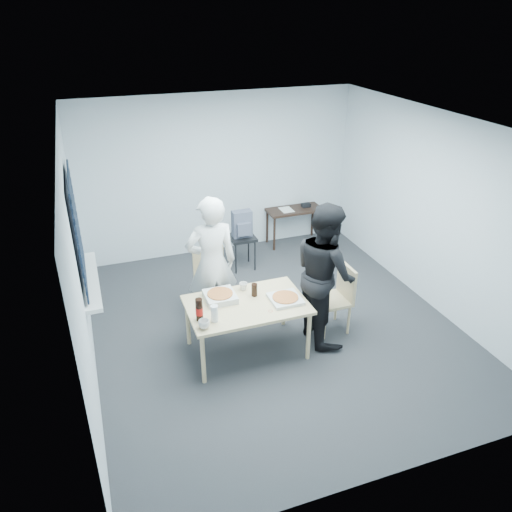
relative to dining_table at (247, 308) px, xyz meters
name	(u,v)px	position (x,y,z in m)	size (l,w,h in m)	color
room	(80,237)	(-1.70, 0.77, 0.83)	(5.00, 5.00, 5.00)	#2D2D31
dining_table	(247,308)	(0.00, 0.00, 0.00)	(1.38, 0.87, 0.67)	tan
chair_far	(211,275)	(-0.15, 1.08, -0.10)	(0.42, 0.42, 0.89)	tan
chair_right	(338,293)	(1.24, 0.07, -0.10)	(0.42, 0.42, 0.89)	tan
person_white	(212,264)	(-0.22, 0.69, 0.27)	(0.65, 0.42, 1.77)	silver
person_black	(325,273)	(0.99, 0.01, 0.27)	(0.86, 0.47, 1.77)	black
side_table	(294,213)	(1.76, 2.65, -0.06)	(0.95, 0.42, 0.63)	#301E17
stool	(242,243)	(0.62, 2.06, -0.18)	(0.39, 0.39, 0.55)	black
backpack	(242,224)	(0.62, 2.05, 0.14)	(0.30, 0.22, 0.42)	#565965
pizza_box_a	(220,296)	(-0.26, 0.19, 0.10)	(0.35, 0.35, 0.09)	silver
pizza_box_b	(285,299)	(0.45, -0.08, 0.08)	(0.36, 0.36, 0.05)	silver
mug_a	(204,324)	(-0.58, -0.31, 0.11)	(0.12, 0.12, 0.10)	silver
mug_b	(243,286)	(0.06, 0.31, 0.11)	(0.10, 0.10, 0.09)	silver
cola_glass	(254,290)	(0.14, 0.14, 0.14)	(0.07, 0.07, 0.16)	black
soda_bottle	(199,310)	(-0.59, -0.14, 0.19)	(0.08, 0.08, 0.26)	black
plastic_cups	(214,313)	(-0.44, -0.22, 0.16)	(0.08, 0.08, 0.19)	silver
rubber_band	(271,311)	(0.20, -0.24, 0.06)	(0.05, 0.05, 0.00)	red
papers	(286,210)	(1.61, 2.65, 0.02)	(0.20, 0.27, 0.00)	white
black_box	(306,205)	(1.98, 2.67, 0.05)	(0.15, 0.10, 0.06)	black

